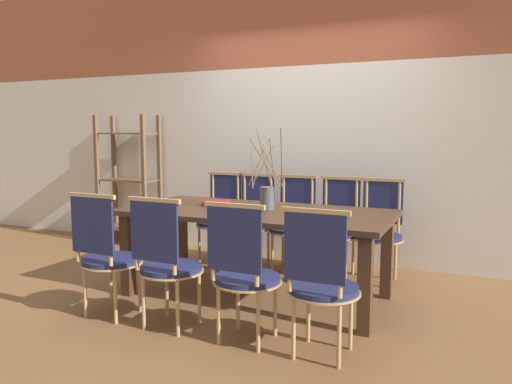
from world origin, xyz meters
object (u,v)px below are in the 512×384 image
Objects in this scene: chair_far_center at (293,222)px; shelving_rack at (129,181)px; dining_table at (256,221)px; chair_near_center at (244,270)px; book_stack at (217,203)px; vase_centerpiece at (267,195)px.

shelving_rack is (-2.26, 0.29, 0.29)m from chair_far_center.
chair_near_center reaches higher than dining_table.
chair_near_center is at bearing -52.78° from book_stack.
chair_near_center is 1.80m from chair_far_center.
chair_near_center is 4.32× the size of book_stack.
book_stack is at bearing 127.22° from chair_near_center.
chair_near_center is 1.00× the size of chair_far_center.
chair_far_center is at bearing 62.97° from book_stack.
chair_near_center is at bearing 100.07° from chair_far_center.
chair_far_center is 0.60× the size of shelving_rack.
chair_far_center is at bearing 100.07° from chair_near_center.
shelving_rack is at bearing 154.42° from vase_centerpiece.
book_stack is (-0.48, 0.01, -0.10)m from vase_centerpiece.
shelving_rack is at bearing 141.23° from chair_near_center.
chair_far_center is (0.00, 0.89, -0.15)m from dining_table.
vase_centerpiece is (-0.25, 0.95, 0.36)m from chair_near_center.
dining_table is 1.41× the size of shelving_rack.
vase_centerpiece is at bearing -25.58° from shelving_rack.
dining_table is at bearing -137.12° from vase_centerpiece.
vase_centerpiece is 0.43× the size of shelving_rack.
chair_far_center is (-0.32, 1.77, 0.00)m from chair_near_center.
chair_far_center is at bearing -7.41° from shelving_rack.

